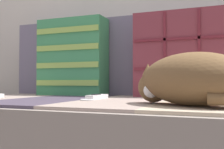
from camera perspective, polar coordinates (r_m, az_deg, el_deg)
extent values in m
cube|color=gray|center=(1.13, 10.80, -10.65)|extent=(1.93, 0.88, 0.20)
cube|color=gray|center=(1.46, -20.81, -4.41)|extent=(0.31, 0.79, 0.01)
cube|color=#423847|center=(1.27, -10.42, -4.92)|extent=(0.31, 0.79, 0.01)
cube|color=gray|center=(1.14, 2.93, -5.34)|extent=(0.31, 0.79, 0.01)
cube|color=tan|center=(1.08, 18.68, -5.46)|extent=(0.31, 0.79, 0.01)
cube|color=slate|center=(1.50, 13.43, 3.93)|extent=(1.93, 0.14, 0.42)
cube|color=brown|center=(1.35, 14.32, 3.96)|extent=(0.45, 0.13, 0.40)
cube|color=maroon|center=(1.28, 13.97, 1.31)|extent=(0.43, 0.01, 0.01)
cube|color=maroon|center=(1.29, 10.65, 4.17)|extent=(0.01, 0.01, 0.38)
cube|color=maroon|center=(1.29, 13.93, 7.14)|extent=(0.43, 0.01, 0.01)
cube|color=maroon|center=(1.27, 17.29, 4.30)|extent=(0.01, 0.01, 0.38)
cube|color=#3D8956|center=(1.54, -8.00, 3.48)|extent=(0.37, 0.13, 0.41)
cube|color=#93B751|center=(1.47, -9.32, -1.67)|extent=(0.37, 0.01, 0.03)
cube|color=#93B751|center=(1.47, -9.30, 1.91)|extent=(0.37, 0.01, 0.03)
cube|color=#93B751|center=(1.48, -9.29, 5.46)|extent=(0.37, 0.01, 0.03)
cube|color=#93B751|center=(1.50, -9.27, 8.96)|extent=(0.37, 0.01, 0.03)
ellipsoid|color=brown|center=(0.86, 15.98, -0.89)|extent=(0.40, 0.33, 0.16)
sphere|color=brown|center=(0.95, 8.42, -2.54)|extent=(0.10, 0.10, 0.10)
sphere|color=white|center=(0.92, 8.03, -3.05)|extent=(0.06, 0.06, 0.06)
ellipsoid|color=white|center=(0.84, 12.66, -2.52)|extent=(0.10, 0.05, 0.07)
cone|color=brown|center=(0.93, 7.30, 1.00)|extent=(0.04, 0.04, 0.04)
cone|color=brown|center=(0.97, 9.46, 0.89)|extent=(0.04, 0.04, 0.04)
cube|color=white|center=(1.17, -3.02, -4.56)|extent=(0.04, 0.15, 0.02)
cube|color=black|center=(1.16, -3.26, -4.06)|extent=(0.02, 0.05, 0.00)
cube|color=black|center=(1.23, -1.62, -4.40)|extent=(0.03, 0.01, 0.02)
torus|color=silver|center=(1.08, -5.21, -5.14)|extent=(0.05, 0.05, 0.01)
cube|color=black|center=(1.38, -21.57, -3.99)|extent=(0.03, 0.02, 0.02)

